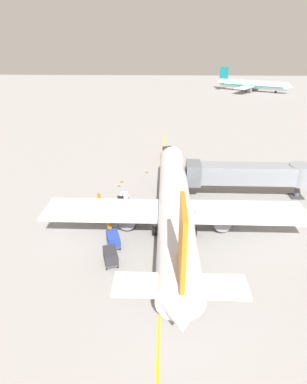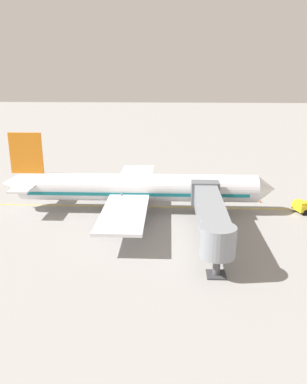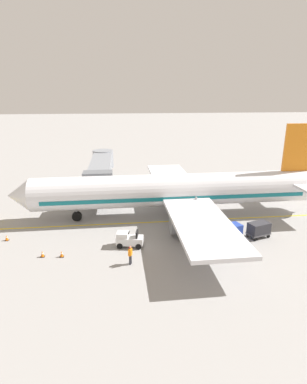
{
  "view_description": "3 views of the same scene",
  "coord_description": "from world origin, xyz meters",
  "px_view_note": "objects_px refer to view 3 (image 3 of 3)",
  "views": [
    {
      "loc": [
        0.28,
        -34.55,
        20.1
      ],
      "look_at": [
        -1.15,
        2.14,
        2.95
      ],
      "focal_mm": 29.84,
      "sensor_mm": 36.0,
      "label": 1
    },
    {
      "loc": [
        52.15,
        3.24,
        18.23
      ],
      "look_at": [
        0.94,
        0.8,
        2.49
      ],
      "focal_mm": 36.55,
      "sensor_mm": 36.0,
      "label": 2
    },
    {
      "loc": [
        -32.03,
        5.0,
        13.88
      ],
      "look_at": [
        2.36,
        1.06,
        2.82
      ],
      "focal_mm": 28.94,
      "sensor_mm": 36.0,
      "label": 3
    }
  ],
  "objects_px": {
    "parked_airliner": "(177,191)",
    "safety_cone_wing_tip": "(7,238)",
    "baggage_tug_lead": "(129,239)",
    "ground_crew_loader": "(210,235)",
    "ground_crew_marshaller": "(130,254)",
    "baggage_cart_front": "(231,231)",
    "jet_bridge": "(101,169)",
    "ground_crew_wing_walker": "(188,224)",
    "baggage_cart_second_in_train": "(259,229)",
    "safety_cone_nose_right": "(42,254)",
    "safety_cone_nose_left": "(62,254)"
  },
  "relations": [
    {
      "from": "jet_bridge",
      "to": "safety_cone_nose_right",
      "type": "bearing_deg",
      "value": 166.51
    },
    {
      "from": "baggage_tug_lead",
      "to": "ground_crew_loader",
      "type": "relative_size",
      "value": 1.58
    },
    {
      "from": "jet_bridge",
      "to": "safety_cone_wing_tip",
      "type": "height_order",
      "value": "jet_bridge"
    },
    {
      "from": "parked_airliner",
      "to": "ground_crew_wing_walker",
      "type": "relative_size",
      "value": 22.02
    },
    {
      "from": "baggage_tug_lead",
      "to": "safety_cone_nose_right",
      "type": "xyz_separation_m",
      "value": [
        -1.16,
        7.73,
        -0.42
      ]
    },
    {
      "from": "parked_airliner",
      "to": "safety_cone_wing_tip",
      "type": "xyz_separation_m",
      "value": [
        -4.36,
        17.8,
        -2.9
      ]
    },
    {
      "from": "baggage_tug_lead",
      "to": "ground_crew_loader",
      "type": "distance_m",
      "value": 7.74
    },
    {
      "from": "safety_cone_nose_left",
      "to": "jet_bridge",
      "type": "bearing_deg",
      "value": -8.39
    },
    {
      "from": "baggage_cart_second_in_train",
      "to": "safety_cone_nose_right",
      "type": "height_order",
      "value": "baggage_cart_second_in_train"
    },
    {
      "from": "ground_crew_wing_walker",
      "to": "ground_crew_loader",
      "type": "relative_size",
      "value": 1.0
    },
    {
      "from": "baggage_cart_front",
      "to": "safety_cone_wing_tip",
      "type": "distance_m",
      "value": 22.13
    },
    {
      "from": "jet_bridge",
      "to": "ground_crew_wing_walker",
      "type": "height_order",
      "value": "jet_bridge"
    },
    {
      "from": "baggage_cart_front",
      "to": "ground_crew_wing_walker",
      "type": "distance_m",
      "value": 4.28
    },
    {
      "from": "parked_airliner",
      "to": "baggage_cart_front",
      "type": "xyz_separation_m",
      "value": [
        -6.66,
        -4.2,
        -2.24
      ]
    },
    {
      "from": "baggage_tug_lead",
      "to": "safety_cone_wing_tip",
      "type": "relative_size",
      "value": 4.54
    },
    {
      "from": "ground_crew_marshaller",
      "to": "baggage_tug_lead",
      "type": "bearing_deg",
      "value": -0.08
    },
    {
      "from": "baggage_cart_second_in_train",
      "to": "ground_crew_wing_walker",
      "type": "distance_m",
      "value": 7.03
    },
    {
      "from": "baggage_cart_front",
      "to": "safety_cone_nose_right",
      "type": "xyz_separation_m",
      "value": [
        -1.42,
        17.77,
        -0.66
      ]
    },
    {
      "from": "safety_cone_wing_tip",
      "to": "ground_crew_marshaller",
      "type": "bearing_deg",
      "value": -116.02
    },
    {
      "from": "parked_airliner",
      "to": "safety_cone_wing_tip",
      "type": "relative_size",
      "value": 63.08
    },
    {
      "from": "safety_cone_nose_left",
      "to": "baggage_cart_front",
      "type": "bearing_deg",
      "value": -84.27
    },
    {
      "from": "parked_airliner",
      "to": "safety_cone_nose_right",
      "type": "relative_size",
      "value": 63.08
    },
    {
      "from": "jet_bridge",
      "to": "baggage_tug_lead",
      "type": "relative_size",
      "value": 6.59
    },
    {
      "from": "safety_cone_nose_left",
      "to": "safety_cone_nose_right",
      "type": "height_order",
      "value": "same"
    },
    {
      "from": "jet_bridge",
      "to": "ground_crew_wing_walker",
      "type": "bearing_deg",
      "value": -148.1
    },
    {
      "from": "jet_bridge",
      "to": "baggage_tug_lead",
      "type": "height_order",
      "value": "jet_bridge"
    },
    {
      "from": "baggage_cart_second_in_train",
      "to": "ground_crew_wing_walker",
      "type": "relative_size",
      "value": 1.76
    },
    {
      "from": "safety_cone_nose_right",
      "to": "safety_cone_wing_tip",
      "type": "bearing_deg",
      "value": 48.65
    },
    {
      "from": "parked_airliner",
      "to": "ground_crew_loader",
      "type": "distance_m",
      "value": 7.99
    },
    {
      "from": "baggage_cart_front",
      "to": "safety_cone_nose_left",
      "type": "distance_m",
      "value": 16.16
    },
    {
      "from": "jet_bridge",
      "to": "baggage_tug_lead",
      "type": "xyz_separation_m",
      "value": [
        -17.51,
        -3.25,
        -2.75
      ]
    },
    {
      "from": "baggage_cart_second_in_train",
      "to": "ground_crew_loader",
      "type": "height_order",
      "value": "ground_crew_loader"
    },
    {
      "from": "ground_crew_wing_walker",
      "to": "ground_crew_marshaller",
      "type": "distance_m",
      "value": 8.34
    },
    {
      "from": "baggage_cart_second_in_train",
      "to": "ground_crew_loader",
      "type": "bearing_deg",
      "value": 100.13
    },
    {
      "from": "baggage_cart_second_in_train",
      "to": "ground_crew_marshaller",
      "type": "height_order",
      "value": "ground_crew_marshaller"
    },
    {
      "from": "ground_crew_marshaller",
      "to": "safety_cone_wing_tip",
      "type": "distance_m",
      "value": 13.32
    },
    {
      "from": "baggage_tug_lead",
      "to": "ground_crew_loader",
      "type": "xyz_separation_m",
      "value": [
        -0.51,
        -7.72,
        0.24
      ]
    },
    {
      "from": "baggage_tug_lead",
      "to": "ground_crew_marshaller",
      "type": "relative_size",
      "value": 1.58
    },
    {
      "from": "jet_bridge",
      "to": "ground_crew_loader",
      "type": "bearing_deg",
      "value": -148.65
    },
    {
      "from": "jet_bridge",
      "to": "baggage_cart_second_in_train",
      "type": "xyz_separation_m",
      "value": [
        -17.06,
        -16.29,
        -2.51
      ]
    },
    {
      "from": "ground_crew_marshaller",
      "to": "parked_airliner",
      "type": "bearing_deg",
      "value": -29.8
    },
    {
      "from": "baggage_cart_second_in_train",
      "to": "baggage_tug_lead",
      "type": "bearing_deg",
      "value": 91.95
    },
    {
      "from": "ground_crew_marshaller",
      "to": "safety_cone_wing_tip",
      "type": "height_order",
      "value": "ground_crew_marshaller"
    },
    {
      "from": "baggage_tug_lead",
      "to": "safety_cone_nose_right",
      "type": "relative_size",
      "value": 4.54
    },
    {
      "from": "jet_bridge",
      "to": "safety_cone_wing_tip",
      "type": "relative_size",
      "value": 29.88
    },
    {
      "from": "parked_airliner",
      "to": "ground_crew_marshaller",
      "type": "height_order",
      "value": "parked_airliner"
    },
    {
      "from": "jet_bridge",
      "to": "ground_crew_wing_walker",
      "type": "relative_size",
      "value": 10.43
    },
    {
      "from": "safety_cone_wing_tip",
      "to": "ground_crew_wing_walker",
      "type": "bearing_deg",
      "value": -91.0
    },
    {
      "from": "parked_airliner",
      "to": "ground_crew_wing_walker",
      "type": "height_order",
      "value": "parked_airliner"
    },
    {
      "from": "baggage_tug_lead",
      "to": "jet_bridge",
      "type": "bearing_deg",
      "value": 10.52
    }
  ]
}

